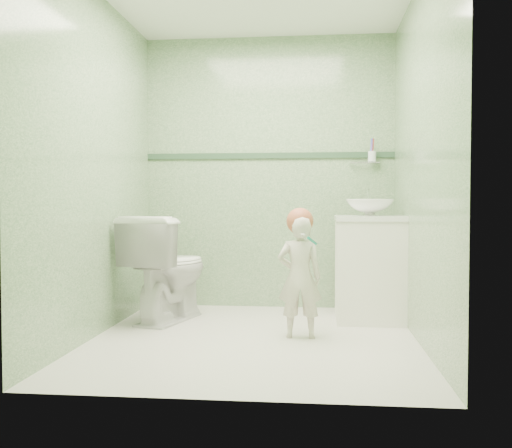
# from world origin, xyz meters

# --- Properties ---
(ground) EXTENTS (2.50, 2.50, 0.00)m
(ground) POSITION_xyz_m (0.00, 0.00, 0.00)
(ground) COLOR silver
(ground) RESTS_ON ground
(room_shell) EXTENTS (2.50, 2.54, 2.40)m
(room_shell) POSITION_xyz_m (0.00, 0.00, 1.20)
(room_shell) COLOR #699167
(room_shell) RESTS_ON ground
(trim_stripe) EXTENTS (2.20, 0.02, 0.05)m
(trim_stripe) POSITION_xyz_m (0.00, 1.24, 1.35)
(trim_stripe) COLOR #2D4A33
(trim_stripe) RESTS_ON room_shell
(vanity) EXTENTS (0.52, 0.50, 0.80)m
(vanity) POSITION_xyz_m (0.84, 0.70, 0.40)
(vanity) COLOR white
(vanity) RESTS_ON ground
(counter) EXTENTS (0.54, 0.52, 0.04)m
(counter) POSITION_xyz_m (0.84, 0.70, 0.81)
(counter) COLOR white
(counter) RESTS_ON vanity
(basin) EXTENTS (0.37, 0.37, 0.13)m
(basin) POSITION_xyz_m (0.84, 0.70, 0.89)
(basin) COLOR white
(basin) RESTS_ON counter
(faucet) EXTENTS (0.03, 0.13, 0.18)m
(faucet) POSITION_xyz_m (0.84, 0.89, 0.97)
(faucet) COLOR silver
(faucet) RESTS_ON counter
(cup_holder) EXTENTS (0.26, 0.07, 0.21)m
(cup_holder) POSITION_xyz_m (0.89, 1.18, 1.33)
(cup_holder) COLOR silver
(cup_holder) RESTS_ON room_shell
(toilet) EXTENTS (0.66, 0.91, 0.83)m
(toilet) POSITION_xyz_m (-0.74, 0.55, 0.41)
(toilet) COLOR white
(toilet) RESTS_ON ground
(toddler) EXTENTS (0.31, 0.21, 0.84)m
(toddler) POSITION_xyz_m (0.31, 0.07, 0.42)
(toddler) COLOR beige
(toddler) RESTS_ON ground
(hair_cap) EXTENTS (0.19, 0.19, 0.19)m
(hair_cap) POSITION_xyz_m (0.31, 0.09, 0.80)
(hair_cap) COLOR #B25A3A
(hair_cap) RESTS_ON toddler
(teal_toothbrush) EXTENTS (0.11, 0.13, 0.08)m
(teal_toothbrush) POSITION_xyz_m (0.39, -0.05, 0.68)
(teal_toothbrush) COLOR #077B62
(teal_toothbrush) RESTS_ON toddler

